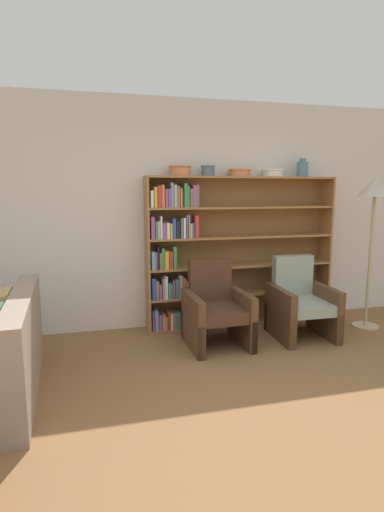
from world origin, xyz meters
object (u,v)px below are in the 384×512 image
(vase_tall, at_px, (302,169))
(armchair_cushioned, at_px, (300,303))
(bowl_olive, at_px, (208,170))
(floor_lamp, at_px, (375,196))
(bowl_terracotta, at_px, (180,170))
(bowl_brass, at_px, (273,173))
(armchair_leather, at_px, (216,310))
(bookshelf, at_px, (221,253))
(bowl_cream, at_px, (240,172))

(vase_tall, distance_m, armchair_cushioned, 1.68)
(bowl_olive, relative_size, floor_lamp, 0.09)
(vase_tall, bearing_deg, bowl_terracotta, -180.00)
(bowl_olive, xyz_separation_m, bowl_brass, (0.84, 0.00, -0.02))
(armchair_leather, relative_size, armchair_cushioned, 1.00)
(bookshelf, bearing_deg, bowl_terracotta, -178.37)
(bookshelf, xyz_separation_m, bowl_brass, (0.66, -0.01, 0.97))
(bookshelf, distance_m, bowl_olive, 1.01)
(armchair_cushioned, distance_m, floor_lamp, 1.55)
(armchair_cushioned, bearing_deg, bookshelf, -36.72)
(floor_lamp, bearing_deg, bowl_cream, 161.21)
(bowl_terracotta, height_order, bowl_olive, bowl_olive)
(bowl_terracotta, distance_m, armchair_cushioned, 2.07)
(vase_tall, distance_m, armchair_leather, 2.11)
(bowl_brass, bearing_deg, bowl_terracotta, 180.00)
(bowl_terracotta, relative_size, vase_tall, 1.17)
(bowl_olive, height_order, bowl_cream, bowl_olive)
(vase_tall, bearing_deg, armchair_leather, -155.69)
(bowl_olive, height_order, armchair_leather, bowl_olive)
(bookshelf, height_order, vase_tall, vase_tall)
(bowl_cream, xyz_separation_m, vase_tall, (0.84, 0.00, 0.05))
(bowl_terracotta, distance_m, bowl_olive, 0.34)
(bowl_olive, relative_size, bowl_brass, 0.64)
(armchair_cushioned, height_order, floor_lamp, floor_lamp)
(bookshelf, bearing_deg, armchair_leather, -112.81)
(bookshelf, relative_size, bowl_cream, 8.52)
(bowl_terracotta, bearing_deg, vase_tall, 0.00)
(bowl_terracotta, height_order, armchair_leather, bowl_terracotta)
(bowl_terracotta, xyz_separation_m, armchair_cushioned, (1.28, -0.59, -1.52))
(bowl_terracotta, relative_size, floor_lamp, 0.14)
(bookshelf, relative_size, armchair_cushioned, 2.59)
(bowl_terracotta, xyz_separation_m, bowl_brass, (1.17, 0.00, -0.02))
(bowl_terracotta, relative_size, bowl_brass, 0.98)
(bowl_terracotta, bearing_deg, bookshelf, 1.63)
(bowl_terracotta, distance_m, bowl_cream, 0.73)
(floor_lamp, bearing_deg, bowl_brass, 154.38)
(bowl_cream, bearing_deg, floor_lamp, -18.79)
(bowl_olive, relative_size, armchair_leather, 0.19)
(bowl_olive, bearing_deg, bookshelf, 4.65)
(vase_tall, xyz_separation_m, armchair_cushioned, (-0.29, -0.59, -1.55))
(bookshelf, relative_size, bowl_terracotta, 8.88)
(armchair_cushioned, bearing_deg, bowl_brass, -77.71)
(bowl_olive, bearing_deg, floor_lamp, -15.07)
(armchair_leather, bearing_deg, bowl_brass, -148.42)
(bowl_cream, height_order, vase_tall, vase_tall)
(bookshelf, relative_size, vase_tall, 10.38)
(bowl_olive, relative_size, bowl_cream, 0.63)
(armchair_leather, xyz_separation_m, floor_lamp, (1.98, 0.08, 1.22))
(bookshelf, height_order, bowl_olive, bowl_olive)
(bookshelf, bearing_deg, bowl_cream, -3.84)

